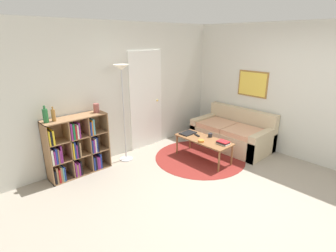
{
  "coord_description": "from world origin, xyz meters",
  "views": [
    {
      "loc": [
        -3.09,
        -1.72,
        2.31
      ],
      "look_at": [
        -0.19,
        1.45,
        0.85
      ],
      "focal_mm": 28.0,
      "sensor_mm": 36.0,
      "label": 1
    }
  ],
  "objects_px": {
    "coffee_table": "(204,141)",
    "vase_on_shelf": "(96,108)",
    "laptop": "(188,133)",
    "bottle_left": "(45,116)",
    "bottle_middle": "(53,115)",
    "floor_lamp": "(122,81)",
    "bowl": "(201,141)",
    "bookshelf": "(75,148)",
    "couch": "(233,134)",
    "cup": "(210,135)"
  },
  "relations": [
    {
      "from": "laptop",
      "to": "cup",
      "type": "bearing_deg",
      "value": -67.31
    },
    {
      "from": "laptop",
      "to": "coffee_table",
      "type": "bearing_deg",
      "value": -89.12
    },
    {
      "from": "couch",
      "to": "laptop",
      "type": "xyz_separation_m",
      "value": [
        -1.02,
        0.42,
        0.17
      ]
    },
    {
      "from": "bowl",
      "to": "cup",
      "type": "height_order",
      "value": "cup"
    },
    {
      "from": "vase_on_shelf",
      "to": "bottle_left",
      "type": "bearing_deg",
      "value": 179.87
    },
    {
      "from": "floor_lamp",
      "to": "vase_on_shelf",
      "type": "distance_m",
      "value": 0.66
    },
    {
      "from": "floor_lamp",
      "to": "bottle_middle",
      "type": "xyz_separation_m",
      "value": [
        -1.24,
        0.09,
        -0.41
      ]
    },
    {
      "from": "coffee_table",
      "to": "cup",
      "type": "xyz_separation_m",
      "value": [
        0.18,
        -0.02,
        0.08
      ]
    },
    {
      "from": "coffee_table",
      "to": "bottle_left",
      "type": "distance_m",
      "value": 2.84
    },
    {
      "from": "bottle_middle",
      "to": "vase_on_shelf",
      "type": "bearing_deg",
      "value": 1.03
    },
    {
      "from": "floor_lamp",
      "to": "bottle_middle",
      "type": "height_order",
      "value": "floor_lamp"
    },
    {
      "from": "bookshelf",
      "to": "couch",
      "type": "relative_size",
      "value": 0.65
    },
    {
      "from": "laptop",
      "to": "vase_on_shelf",
      "type": "relative_size",
      "value": 2.08
    },
    {
      "from": "bookshelf",
      "to": "coffee_table",
      "type": "bearing_deg",
      "value": -28.4
    },
    {
      "from": "bookshelf",
      "to": "bottle_left",
      "type": "xyz_separation_m",
      "value": [
        -0.4,
        -0.0,
        0.66
      ]
    },
    {
      "from": "coffee_table",
      "to": "vase_on_shelf",
      "type": "bearing_deg",
      "value": 145.3
    },
    {
      "from": "vase_on_shelf",
      "to": "bottle_middle",
      "type": "bearing_deg",
      "value": -178.97
    },
    {
      "from": "bowl",
      "to": "vase_on_shelf",
      "type": "height_order",
      "value": "vase_on_shelf"
    },
    {
      "from": "laptop",
      "to": "cup",
      "type": "relative_size",
      "value": 3.94
    },
    {
      "from": "laptop",
      "to": "bottle_middle",
      "type": "distance_m",
      "value": 2.57
    },
    {
      "from": "floor_lamp",
      "to": "coffee_table",
      "type": "bearing_deg",
      "value": -42.21
    },
    {
      "from": "couch",
      "to": "bowl",
      "type": "distance_m",
      "value": 1.18
    },
    {
      "from": "bowl",
      "to": "laptop",
      "type": "bearing_deg",
      "value": 73.04
    },
    {
      "from": "bookshelf",
      "to": "cup",
      "type": "height_order",
      "value": "bookshelf"
    },
    {
      "from": "bottle_middle",
      "to": "vase_on_shelf",
      "type": "xyz_separation_m",
      "value": [
        0.75,
        0.01,
        -0.02
      ]
    },
    {
      "from": "coffee_table",
      "to": "cup",
      "type": "height_order",
      "value": "cup"
    },
    {
      "from": "laptop",
      "to": "bowl",
      "type": "xyz_separation_m",
      "value": [
        -0.15,
        -0.48,
        0.01
      ]
    },
    {
      "from": "laptop",
      "to": "bottle_middle",
      "type": "xyz_separation_m",
      "value": [
        -2.37,
        0.7,
        0.7
      ]
    },
    {
      "from": "bookshelf",
      "to": "floor_lamp",
      "type": "bearing_deg",
      "value": -6.15
    },
    {
      "from": "coffee_table",
      "to": "laptop",
      "type": "distance_m",
      "value": 0.42
    },
    {
      "from": "bookshelf",
      "to": "floor_lamp",
      "type": "distance_m",
      "value": 1.43
    },
    {
      "from": "bottle_left",
      "to": "cup",
      "type": "bearing_deg",
      "value": -23.33
    },
    {
      "from": "vase_on_shelf",
      "to": "floor_lamp",
      "type": "bearing_deg",
      "value": -11.47
    },
    {
      "from": "couch",
      "to": "floor_lamp",
      "type": "bearing_deg",
      "value": 154.39
    },
    {
      "from": "coffee_table",
      "to": "vase_on_shelf",
      "type": "xyz_separation_m",
      "value": [
        -1.63,
        1.13,
        0.74
      ]
    },
    {
      "from": "bookshelf",
      "to": "bottle_left",
      "type": "height_order",
      "value": "bottle_left"
    },
    {
      "from": "laptop",
      "to": "cup",
      "type": "xyz_separation_m",
      "value": [
        0.18,
        -0.43,
        0.03
      ]
    },
    {
      "from": "coffee_table",
      "to": "bowl",
      "type": "height_order",
      "value": "bowl"
    },
    {
      "from": "bottle_left",
      "to": "bottle_middle",
      "type": "xyz_separation_m",
      "value": [
        0.11,
        -0.02,
        -0.01
      ]
    },
    {
      "from": "coffee_table",
      "to": "bottle_left",
      "type": "relative_size",
      "value": 4.23
    },
    {
      "from": "laptop",
      "to": "bottle_left",
      "type": "height_order",
      "value": "bottle_left"
    },
    {
      "from": "floor_lamp",
      "to": "bottle_left",
      "type": "bearing_deg",
      "value": 175.68
    },
    {
      "from": "laptop",
      "to": "cup",
      "type": "distance_m",
      "value": 0.47
    },
    {
      "from": "coffee_table",
      "to": "cup",
      "type": "bearing_deg",
      "value": -6.71
    },
    {
      "from": "cup",
      "to": "bottle_left",
      "type": "xyz_separation_m",
      "value": [
        -2.67,
        1.15,
        0.69
      ]
    },
    {
      "from": "vase_on_shelf",
      "to": "coffee_table",
      "type": "bearing_deg",
      "value": -34.7
    },
    {
      "from": "laptop",
      "to": "bowl",
      "type": "bearing_deg",
      "value": -106.96
    },
    {
      "from": "bookshelf",
      "to": "cup",
      "type": "xyz_separation_m",
      "value": [
        2.27,
        -1.15,
        -0.02
      ]
    },
    {
      "from": "coffee_table",
      "to": "vase_on_shelf",
      "type": "relative_size",
      "value": 7.24
    },
    {
      "from": "floor_lamp",
      "to": "laptop",
      "type": "relative_size",
      "value": 5.6
    }
  ]
}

